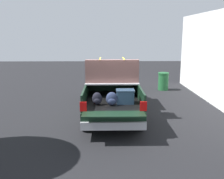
{
  "coord_description": "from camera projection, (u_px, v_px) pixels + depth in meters",
  "views": [
    {
      "loc": [
        -9.92,
        0.19,
        3.11
      ],
      "look_at": [
        -0.6,
        0.0,
        1.1
      ],
      "focal_mm": 41.61,
      "sensor_mm": 36.0,
      "label": 1
    }
  ],
  "objects": [
    {
      "name": "pickup_truck",
      "position": [
        112.0,
        88.0,
        10.5
      ],
      "size": [
        6.05,
        2.06,
        2.23
      ],
      "color": "black",
      "rests_on": "ground_plane"
    },
    {
      "name": "building_facade",
      "position": [
        218.0,
        58.0,
        11.31
      ],
      "size": [
        10.09,
        0.36,
        4.11
      ],
      "primitive_type": "cube",
      "color": "white",
      "rests_on": "ground_plane"
    },
    {
      "name": "ground_plane",
      "position": [
        112.0,
        113.0,
        10.35
      ],
      "size": [
        40.0,
        40.0,
        0.0
      ],
      "primitive_type": "plane",
      "color": "black"
    },
    {
      "name": "trash_can",
      "position": [
        163.0,
        81.0,
        14.55
      ],
      "size": [
        0.6,
        0.6,
        0.98
      ],
      "color": "#1E592D",
      "rests_on": "ground_plane"
    }
  ]
}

